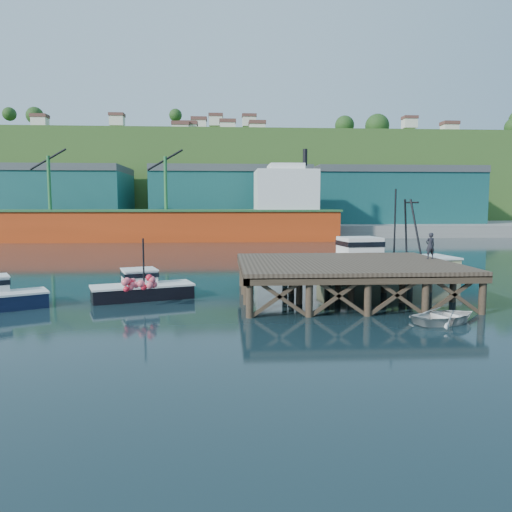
{
  "coord_description": "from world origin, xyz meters",
  "views": [
    {
      "loc": [
        -1.42,
        -27.93,
        5.35
      ],
      "look_at": [
        0.54,
        2.0,
        2.26
      ],
      "focal_mm": 35.0,
      "sensor_mm": 36.0,
      "label": 1
    }
  ],
  "objects": [
    {
      "name": "far_quay",
      "position": [
        0.0,
        70.0,
        1.0
      ],
      "size": [
        160.0,
        40.0,
        2.0
      ],
      "primitive_type": "cube",
      "color": "gray",
      "rests_on": "ground"
    },
    {
      "name": "wharf",
      "position": [
        5.5,
        -0.19,
        1.94
      ],
      "size": [
        12.0,
        10.0,
        2.62
      ],
      "color": "brown",
      "rests_on": "ground"
    },
    {
      "name": "hillside",
      "position": [
        0.0,
        100.0,
        11.0
      ],
      "size": [
        220.0,
        50.0,
        22.0
      ],
      "primitive_type": "cube",
      "color": "#2D511E",
      "rests_on": "ground"
    },
    {
      "name": "warehouse_right",
      "position": [
        30.0,
        65.0,
        6.5
      ],
      "size": [
        30.0,
        16.0,
        9.0
      ],
      "primitive_type": "cube",
      "color": "#1B5A5A",
      "rests_on": "far_quay"
    },
    {
      "name": "cargo_ship",
      "position": [
        -8.46,
        48.0,
        3.31
      ],
      "size": [
        55.5,
        10.0,
        13.75
      ],
      "color": "red",
      "rests_on": "ground"
    },
    {
      "name": "trawler",
      "position": [
        10.0,
        6.5,
        1.33
      ],
      "size": [
        10.0,
        4.64,
        6.46
      ],
      "rotation": [
        0.0,
        0.0,
        0.13
      ],
      "color": "#C4BE7F",
      "rests_on": "ground"
    },
    {
      "name": "ground",
      "position": [
        0.0,
        0.0,
        0.0
      ],
      "size": [
        300.0,
        300.0,
        0.0
      ],
      "primitive_type": "plane",
      "color": "black",
      "rests_on": "ground"
    },
    {
      "name": "dockworker",
      "position": [
        10.9,
        0.96,
        2.91
      ],
      "size": [
        0.62,
        0.45,
        1.58
      ],
      "primitive_type": "imported",
      "rotation": [
        0.0,
        0.0,
        3.28
      ],
      "color": "black",
      "rests_on": "wharf"
    },
    {
      "name": "warehouse_mid",
      "position": [
        0.0,
        65.0,
        6.5
      ],
      "size": [
        28.0,
        16.0,
        9.0
      ],
      "primitive_type": "cube",
      "color": "#1B5A5A",
      "rests_on": "far_quay"
    },
    {
      "name": "dinghy",
      "position": [
        8.59,
        -6.43,
        0.34
      ],
      "size": [
        3.89,
        3.33,
        0.68
      ],
      "primitive_type": "imported",
      "rotation": [
        0.0,
        0.0,
        1.92
      ],
      "color": "silver",
      "rests_on": "ground"
    },
    {
      "name": "boat_black",
      "position": [
        -6.13,
        0.68,
        0.64
      ],
      "size": [
        6.02,
        4.99,
        3.49
      ],
      "rotation": [
        0.0,
        0.0,
        0.33
      ],
      "color": "black",
      "rests_on": "ground"
    },
    {
      "name": "warehouse_left",
      "position": [
        -35.0,
        65.0,
        6.5
      ],
      "size": [
        32.0,
        16.0,
        9.0
      ],
      "primitive_type": "cube",
      "color": "#1B5A5A",
      "rests_on": "far_quay"
    }
  ]
}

